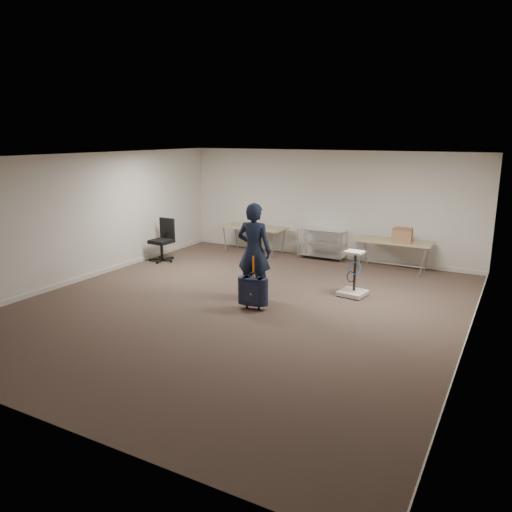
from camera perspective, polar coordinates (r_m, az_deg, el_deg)
The scene contains 10 objects.
ground at distance 9.59m, azimuth -1.67°, elevation -5.68°, with size 9.00×9.00×0.00m, color #3F3026.
room_shell at distance 10.73m, azimuth 2.04°, elevation -3.27°, with size 8.00×9.00×9.00m.
folding_table_left at distance 13.65m, azimuth -0.25°, elevation 3.14°, with size 1.80×0.75×0.73m.
folding_table_right at distance 12.32m, azimuth 15.44°, elevation 1.47°, with size 1.80×0.75×0.73m.
wire_shelf at distance 13.14m, azimuth 7.56°, elevation 1.55°, with size 1.22×0.47×0.80m.
person at distance 9.82m, azimuth -0.22°, elevation 0.60°, with size 0.70×0.46×1.91m, color black.
suitcase at distance 9.30m, azimuth -0.34°, elevation -4.06°, with size 0.40×0.27×1.02m.
office_chair at distance 13.09m, azimuth -10.59°, elevation 0.89°, with size 0.66×0.66×1.09m.
equipment_cart at distance 10.27m, azimuth 11.04°, elevation -3.18°, with size 0.57×0.57×0.93m.
cardboard_box at distance 12.18m, azimuth 16.40°, elevation 2.31°, with size 0.44×0.33×0.33m, color #8F6342.
Camera 1 is at (4.57, -7.81, 3.19)m, focal length 35.00 mm.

